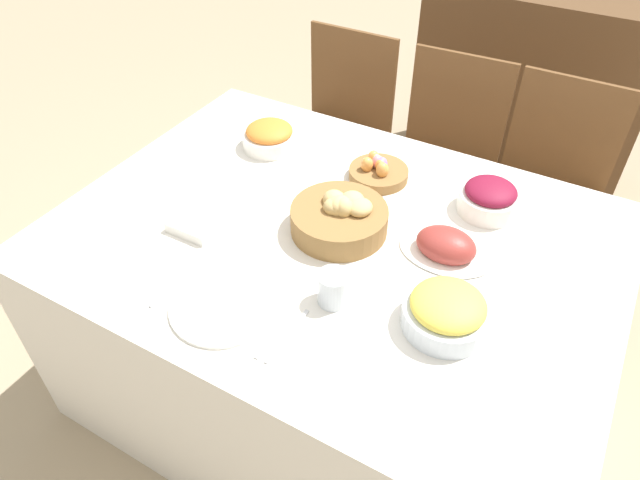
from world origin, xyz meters
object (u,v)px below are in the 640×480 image
(spoon, at_px, (287,336))
(butter_dish, at_px, (193,227))
(chair_far_right, at_px, (545,187))
(carrot_bowl, at_px, (270,136))
(fork, at_px, (174,284))
(sideboard, at_px, (528,87))
(beet_salad_bowl, at_px, (489,198))
(knife, at_px, (277,331))
(chair_far_left, at_px, (338,128))
(dinner_plate, at_px, (223,306))
(bread_basket, at_px, (340,217))
(ham_platter, at_px, (446,246))
(drinking_cup, at_px, (333,288))
(chair_far_center, at_px, (442,158))
(pineapple_bowl, at_px, (447,311))
(egg_basket, at_px, (378,171))

(spoon, xyz_separation_m, butter_dish, (-0.45, 0.20, 0.01))
(chair_far_right, bearing_deg, carrot_bowl, -143.52)
(fork, bearing_deg, sideboard, 77.81)
(beet_salad_bowl, relative_size, knife, 0.97)
(fork, relative_size, spoon, 1.00)
(chair_far_left, height_order, dinner_plate, chair_far_left)
(bread_basket, distance_m, butter_dish, 0.43)
(carrot_bowl, xyz_separation_m, dinner_plate, (0.31, -0.70, -0.04))
(beet_salad_bowl, height_order, knife, beet_salad_bowl)
(sideboard, height_order, ham_platter, sideboard)
(carrot_bowl, bearing_deg, chair_far_left, 95.08)
(carrot_bowl, distance_m, drinking_cup, 0.77)
(sideboard, bearing_deg, spoon, -92.39)
(chair_far_center, height_order, ham_platter, chair_far_center)
(sideboard, height_order, dinner_plate, sideboard)
(ham_platter, height_order, dinner_plate, ham_platter)
(sideboard, xyz_separation_m, pineapple_bowl, (0.23, -1.98, 0.33))
(dinner_plate, bearing_deg, butter_dish, 142.53)
(bread_basket, height_order, dinner_plate, bread_basket)
(chair_far_right, height_order, chair_far_center, same)
(beet_salad_bowl, bearing_deg, chair_far_left, 144.01)
(ham_platter, height_order, pineapple_bowl, pineapple_bowl)
(sideboard, relative_size, ham_platter, 4.29)
(chair_far_center, height_order, dinner_plate, chair_far_center)
(dinner_plate, height_order, drinking_cup, drinking_cup)
(bread_basket, distance_m, beet_salad_bowl, 0.46)
(chair_far_center, xyz_separation_m, chair_far_left, (-0.51, 0.00, 0.00))
(chair_far_left, xyz_separation_m, sideboard, (0.65, 0.88, -0.02))
(drinking_cup, bearing_deg, pineapple_bowl, 13.08)
(egg_basket, distance_m, carrot_bowl, 0.41)
(fork, height_order, knife, same)
(chair_far_right, relative_size, bread_basket, 3.24)
(bread_basket, height_order, drinking_cup, bread_basket)
(fork, bearing_deg, knife, -0.76)
(chair_far_center, bearing_deg, knife, -90.72)
(beet_salad_bowl, relative_size, pineapple_bowl, 0.84)
(sideboard, relative_size, dinner_plate, 4.09)
(dinner_plate, distance_m, spoon, 0.19)
(ham_platter, bearing_deg, drinking_cup, -121.26)
(pineapple_bowl, relative_size, knife, 1.15)
(pineapple_bowl, distance_m, spoon, 0.39)
(chair_far_left, relative_size, ham_platter, 3.52)
(drinking_cup, bearing_deg, sideboard, 88.55)
(carrot_bowl, bearing_deg, chair_far_right, 35.41)
(chair_far_right, distance_m, butter_dish, 1.42)
(chair_far_center, relative_size, drinking_cup, 9.97)
(fork, bearing_deg, dinner_plate, -0.76)
(chair_far_center, relative_size, pineapple_bowl, 4.24)
(fork, height_order, drinking_cup, drinking_cup)
(fork, bearing_deg, beet_salad_bowl, 48.19)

